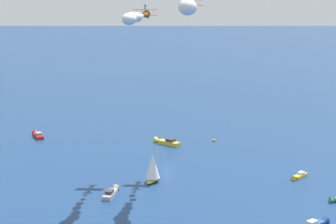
{
  "coord_description": "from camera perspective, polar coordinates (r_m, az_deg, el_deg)",
  "views": [
    {
      "loc": [
        -132.35,
        -94.85,
        50.82
      ],
      "look_at": [
        1.12,
        0.66,
        17.06
      ],
      "focal_mm": 60.07,
      "sensor_mm": 36.0,
      "label": 1
    }
  ],
  "objects": [
    {
      "name": "wingwalker_lead",
      "position": [
        163.84,
        -2.34,
        10.69
      ],
      "size": [
        0.84,
        1.34,
        1.53
      ],
      "color": "#1E4CB2"
    },
    {
      "name": "motorboat_trailing",
      "position": [
        197.31,
        -0.22,
        -3.06
      ],
      "size": [
        3.27,
        10.55,
        3.02
      ],
      "color": "gold",
      "rests_on": "ground_plane"
    },
    {
      "name": "motorboat_ahead",
      "position": [
        165.6,
        13.13,
        -6.37
      ],
      "size": [
        7.01,
        2.48,
        1.99
      ],
      "color": "gold",
      "rests_on": "ground_plane"
    },
    {
      "name": "motorboat_near_centre",
      "position": [
        213.04,
        -13.1,
        -2.28
      ],
      "size": [
        6.77,
        9.39,
        2.73
      ],
      "color": "#B21E1E",
      "rests_on": "ground_plane"
    },
    {
      "name": "biplane_lead",
      "position": [
        163.88,
        -2.34,
        9.93
      ],
      "size": [
        6.94,
        6.87,
        3.56
      ],
      "color": "orange"
    },
    {
      "name": "smoke_trail_wingman",
      "position": [
        141.47,
        1.96,
        10.73
      ],
      "size": [
        27.77,
        18.76,
        4.29
      ],
      "color": "silver"
    },
    {
      "name": "motorboat_inshore",
      "position": [
        133.32,
        14.83,
        -10.91
      ],
      "size": [
        8.06,
        4.18,
        2.27
      ],
      "color": "#23478C",
      "rests_on": "ground_plane"
    },
    {
      "name": "sailboat_far_port",
      "position": [
        156.97,
        -1.55,
        -5.65
      ],
      "size": [
        7.43,
        4.61,
        9.26
      ],
      "color": "gold",
      "rests_on": "ground_plane"
    },
    {
      "name": "motorboat_offshore",
      "position": [
        148.75,
        -5.76,
        -8.14
      ],
      "size": [
        8.81,
        5.58,
        2.51
      ],
      "color": "#9E9993",
      "rests_on": "ground_plane"
    },
    {
      "name": "biplane_wingman",
      "position": [
        167.9,
        2.38,
        10.9
      ],
      "size": [
        6.94,
        6.87,
        3.56
      ],
      "color": "orange"
    },
    {
      "name": "smoke_trail_lead",
      "position": [
        142.48,
        -3.54,
        9.52
      ],
      "size": [
        22.77,
        14.4,
        3.18
      ],
      "color": "silver"
    },
    {
      "name": "marker_buoy",
      "position": [
        201.98,
        4.66,
        -2.88
      ],
      "size": [
        1.1,
        1.1,
        2.1
      ],
      "color": "yellow",
      "rests_on": "ground_plane"
    },
    {
      "name": "ground_plane",
      "position": [
        170.57,
        -0.04,
        -5.71
      ],
      "size": [
        2000.0,
        2000.0,
        0.0
      ],
      "primitive_type": "plane",
      "color": "navy"
    }
  ]
}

